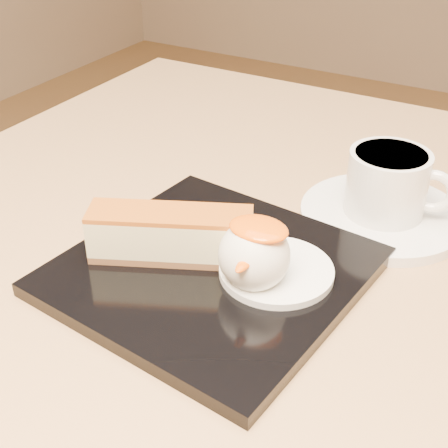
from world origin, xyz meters
The scene contains 9 objects.
table centered at (0.00, 0.00, 0.56)m, with size 0.80×0.80×0.72m.
dessert_plate centered at (-0.03, -0.05, 0.73)m, with size 0.22×0.22×0.01m, color black.
cheesecake centered at (-0.07, -0.06, 0.75)m, with size 0.13×0.09×0.04m.
cream_smear centered at (0.02, -0.04, 0.73)m, with size 0.09×0.09×0.01m, color white.
ice_cream_scoop centered at (0.01, -0.06, 0.76)m, with size 0.05×0.05×0.05m, color white.
mango_sauce centered at (0.01, -0.06, 0.78)m, with size 0.05×0.03×0.01m, color #FC5D07.
mint_sprig centered at (-0.01, -0.01, 0.74)m, with size 0.03×0.02×0.00m.
saucer centered at (0.06, 0.10, 0.72)m, with size 0.15×0.15×0.01m, color white.
coffee_cup centered at (0.06, 0.10, 0.76)m, with size 0.10×0.07×0.06m.
Camera 1 is at (0.17, -0.40, 1.03)m, focal length 50.00 mm.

